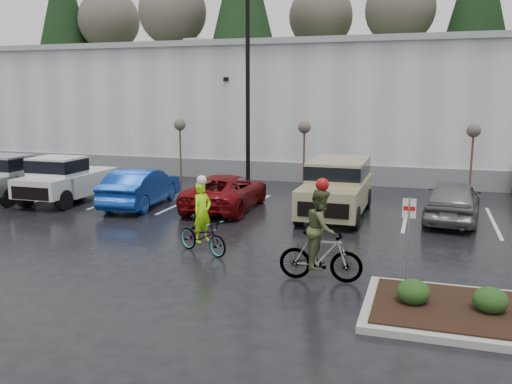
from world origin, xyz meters
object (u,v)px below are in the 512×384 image
(sapling_mid, at_px, (304,131))
(pickup_silver, at_px, (20,175))
(lamppost, at_px, (248,67))
(car_red, at_px, (226,192))
(suv_tan, at_px, (336,189))
(car_blue, at_px, (141,187))
(cyclist_olive, at_px, (321,245))
(car_grey, at_px, (453,200))
(sapling_east, at_px, (473,135))
(cyclist_hivis, at_px, (203,229))
(pickup_white, at_px, (72,177))
(fire_lane_sign, at_px, (408,232))
(sapling_west, at_px, (180,128))

(sapling_mid, relative_size, pickup_silver, 0.62)
(lamppost, relative_size, car_red, 1.85)
(lamppost, relative_size, suv_tan, 1.81)
(car_blue, height_order, cyclist_olive, cyclist_olive)
(suv_tan, distance_m, car_grey, 4.15)
(pickup_silver, xyz_separation_m, car_blue, (5.93, -0.03, -0.21))
(suv_tan, relative_size, car_grey, 1.15)
(car_grey, bearing_deg, car_blue, 10.61)
(sapling_east, xyz_separation_m, cyclist_olive, (-4.21, -12.77, -1.81))
(suv_tan, relative_size, cyclist_hivis, 2.26)
(pickup_white, bearing_deg, lamppost, 39.17)
(pickup_white, bearing_deg, fire_lane_sign, -25.75)
(lamppost, height_order, suv_tan, lamppost)
(lamppost, relative_size, pickup_white, 1.77)
(sapling_mid, relative_size, cyclist_hivis, 1.42)
(lamppost, xyz_separation_m, pickup_silver, (-8.75, -5.18, -4.71))
(pickup_white, distance_m, car_blue, 3.39)
(suv_tan, relative_size, cyclist_olive, 2.00)
(fire_lane_sign, xyz_separation_m, cyclist_olive, (-2.01, 0.03, -0.49))
(car_grey, bearing_deg, sapling_east, -94.07)
(sapling_west, bearing_deg, car_red, -50.84)
(pickup_white, relative_size, car_blue, 1.11)
(sapling_mid, bearing_deg, car_red, -107.61)
(car_red, relative_size, car_grey, 1.12)
(sapling_west, xyz_separation_m, sapling_east, (14.00, 0.00, 0.00))
(sapling_mid, bearing_deg, car_grey, -38.36)
(sapling_west, height_order, car_blue, sapling_west)
(pickup_silver, bearing_deg, suv_tan, 2.14)
(pickup_white, xyz_separation_m, car_blue, (3.38, -0.16, -0.21))
(fire_lane_sign, height_order, cyclist_hivis, cyclist_hivis)
(pickup_white, distance_m, cyclist_hivis, 9.96)
(car_red, height_order, suv_tan, suv_tan)
(sapling_west, height_order, sapling_mid, same)
(sapling_mid, relative_size, car_red, 0.64)
(lamppost, distance_m, car_grey, 11.17)
(pickup_white, bearing_deg, car_red, 2.55)
(cyclist_hivis, xyz_separation_m, cyclist_olive, (3.65, -1.27, 0.21))
(fire_lane_sign, xyz_separation_m, car_blue, (-10.62, 6.59, -0.63))
(sapling_west, relative_size, cyclist_olive, 1.26)
(car_blue, distance_m, suv_tan, 7.82)
(sapling_east, bearing_deg, sapling_mid, 180.00)
(fire_lane_sign, relative_size, car_blue, 0.47)
(car_red, distance_m, car_grey, 8.43)
(sapling_mid, relative_size, sapling_east, 1.00)
(car_red, xyz_separation_m, car_grey, (8.41, 0.53, 0.06))
(sapling_mid, relative_size, fire_lane_sign, 1.45)
(car_red, bearing_deg, sapling_mid, -109.12)
(pickup_silver, distance_m, car_red, 9.44)
(sapling_west, xyz_separation_m, car_grey, (13.09, -5.22, -1.97))
(pickup_silver, bearing_deg, pickup_white, 3.01)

